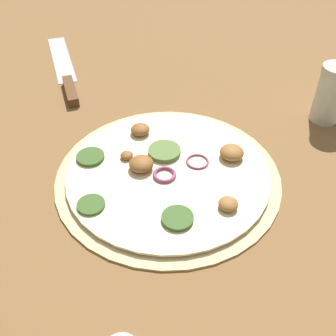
{
  "coord_description": "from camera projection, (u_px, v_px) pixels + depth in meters",
  "views": [
    {
      "loc": [
        0.4,
        0.19,
        0.42
      ],
      "look_at": [
        0.0,
        0.0,
        0.02
      ],
      "focal_mm": 42.0,
      "sensor_mm": 36.0,
      "label": 1
    }
  ],
  "objects": [
    {
      "name": "ground_plane",
      "position": [
        168.0,
        176.0,
        0.61
      ],
      "size": [
        3.0,
        3.0,
        0.0
      ],
      "primitive_type": "plane",
      "color": "brown"
    },
    {
      "name": "pizza",
      "position": [
        168.0,
        172.0,
        0.61
      ],
      "size": [
        0.35,
        0.35,
        0.03
      ],
      "color": "beige",
      "rests_on": "ground_plane"
    },
    {
      "name": "knife",
      "position": [
        67.0,
        77.0,
        0.83
      ],
      "size": [
        0.26,
        0.25,
        0.02
      ],
      "rotation": [
        0.0,
        0.0,
        3.9
      ],
      "color": "silver",
      "rests_on": "ground_plane"
    },
    {
      "name": "spice_jar",
      "position": [
        330.0,
        94.0,
        0.69
      ],
      "size": [
        0.05,
        0.05,
        0.11
      ],
      "color": "silver",
      "rests_on": "ground_plane"
    }
  ]
}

